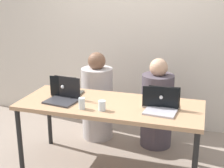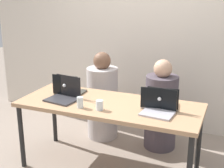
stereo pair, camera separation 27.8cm
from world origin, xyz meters
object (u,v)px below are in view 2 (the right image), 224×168
object	(u,v)px
laptop_back_left	(69,90)
laptop_back_right	(160,103)
person_on_left	(102,100)
laptop_front_right	(159,108)
laptop_front_left	(64,95)
person_on_right	(161,109)
water_glass_center	(100,106)
water_glass_left	(80,103)

from	to	relation	value
laptop_back_left	laptop_back_right	distance (m)	1.01
person_on_left	laptop_front_right	size ratio (longest dim) A/B	3.60
laptop_front_left	laptop_front_right	xyz separation A→B (m)	(0.99, 0.01, -0.00)
person_on_right	laptop_back_right	bearing A→B (deg)	94.39
person_on_right	water_glass_center	bearing A→B (deg)	58.92
person_on_right	laptop_front_left	xyz separation A→B (m)	(-0.85, -0.74, 0.31)
laptop_front_left	water_glass_center	distance (m)	0.48
laptop_front_left	laptop_front_right	size ratio (longest dim) A/B	1.10
laptop_front_right	water_glass_center	world-z (taller)	laptop_front_right
water_glass_center	person_on_left	bearing A→B (deg)	112.51
water_glass_center	water_glass_left	world-z (taller)	water_glass_left
person_on_left	laptop_back_right	size ratio (longest dim) A/B	2.86
laptop_back_left	water_glass_left	world-z (taller)	laptop_back_left
laptop_front_right	laptop_back_right	distance (m)	0.15
laptop_back_left	laptop_front_right	xyz separation A→B (m)	(1.03, -0.16, -0.00)
water_glass_left	person_on_right	bearing A→B (deg)	56.58
laptop_front_right	laptop_back_right	world-z (taller)	same
person_on_left	person_on_right	bearing A→B (deg)	-175.29
laptop_front_right	water_glass_left	world-z (taller)	laptop_front_right
laptop_back_left	laptop_back_right	size ratio (longest dim) A/B	0.78
person_on_right	laptop_front_left	world-z (taller)	person_on_right
laptop_front_right	person_on_right	bearing A→B (deg)	106.49
laptop_back_left	water_glass_center	world-z (taller)	laptop_back_left
water_glass_center	person_on_right	bearing A→B (deg)	65.88
laptop_front_left	laptop_back_left	size ratio (longest dim) A/B	1.12
laptop_back_right	laptop_back_left	bearing A→B (deg)	-10.47
water_glass_center	laptop_back_right	bearing A→B (deg)	28.86
laptop_front_left	person_on_right	bearing A→B (deg)	49.81
water_glass_left	person_on_left	bearing A→B (deg)	100.45
laptop_back_left	laptop_back_right	world-z (taller)	laptop_back_left
laptop_front_left	water_glass_center	bearing A→B (deg)	-6.85
water_glass_center	laptop_front_left	bearing A→B (deg)	164.52
laptop_back_right	water_glass_left	size ratio (longest dim) A/B	3.55
laptop_back_left	water_glass_center	bearing A→B (deg)	147.77
person_on_right	laptop_back_right	distance (m)	0.67
person_on_right	laptop_front_right	bearing A→B (deg)	94.35
laptop_front_left	person_on_left	bearing A→B (deg)	91.03
person_on_right	laptop_back_left	bearing A→B (deg)	25.71
person_on_left	water_glass_center	xyz separation A→B (m)	(0.36, -0.87, 0.28)
person_on_left	laptop_back_left	size ratio (longest dim) A/B	3.67
person_on_left	water_glass_center	bearing A→B (deg)	117.22
laptop_front_left	laptop_back_right	bearing A→B (deg)	17.60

